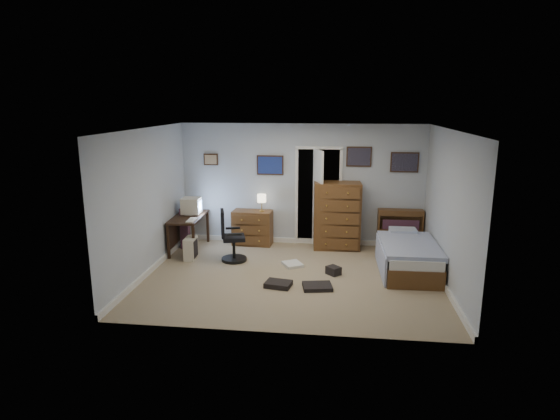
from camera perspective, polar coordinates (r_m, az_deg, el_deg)
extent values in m
cube|color=tan|center=(8.09, 1.46, -8.21)|extent=(5.00, 4.00, 0.02)
cube|color=black|center=(9.50, -11.11, -0.83)|extent=(0.61, 1.24, 0.04)
cube|color=black|center=(9.13, -13.45, -3.79)|extent=(0.05, 0.05, 0.67)
cube|color=black|center=(8.99, -10.49, -3.91)|extent=(0.05, 0.05, 0.67)
cube|color=black|center=(10.18, -11.48, -1.95)|extent=(0.05, 0.05, 0.67)
cube|color=black|center=(10.06, -8.81, -2.02)|extent=(0.05, 0.05, 0.67)
cube|color=black|center=(9.65, -12.53, -2.58)|extent=(0.07, 1.13, 0.47)
cube|color=beige|center=(9.59, -10.77, 0.53)|extent=(0.37, 0.35, 0.32)
cube|color=#8CB2F2|center=(9.54, -9.71, 0.51)|extent=(0.02, 0.26, 0.21)
cube|color=beige|center=(9.62, -10.73, -0.46)|extent=(0.24, 0.24, 0.02)
cube|color=beige|center=(9.11, -10.71, -1.20)|extent=(0.15, 0.38, 0.02)
cube|color=beige|center=(9.06, -10.83, -4.61)|extent=(0.20, 0.40, 0.42)
cube|color=black|center=(9.03, -10.23, -4.63)|extent=(0.02, 0.28, 0.33)
cylinder|color=black|center=(8.91, -5.60, -5.98)|extent=(0.59, 0.59, 0.05)
cylinder|color=black|center=(8.85, -5.63, -4.75)|extent=(0.07, 0.07, 0.37)
cube|color=black|center=(8.78, -5.66, -3.39)|extent=(0.50, 0.50, 0.07)
cube|color=black|center=(8.70, -7.03, -1.65)|extent=(0.15, 0.37, 0.50)
cube|color=black|center=(8.54, -5.59, -2.98)|extent=(0.28, 0.12, 0.04)
cube|color=black|center=(8.96, -5.77, -2.21)|extent=(0.28, 0.12, 0.04)
cube|color=maroon|center=(9.70, -11.51, -2.19)|extent=(0.17, 0.17, 0.83)
cube|color=brown|center=(9.78, -3.38, -2.15)|extent=(0.83, 0.45, 0.72)
cylinder|color=gold|center=(9.66, -2.24, -0.08)|extent=(0.11, 0.11, 0.02)
cylinder|color=gold|center=(9.63, -2.24, 0.55)|extent=(0.02, 0.02, 0.22)
cylinder|color=beige|center=(9.60, -2.25, 1.44)|extent=(0.19, 0.19, 0.16)
cube|color=black|center=(10.00, 4.75, 1.93)|extent=(0.90, 0.60, 2.00)
cube|color=white|center=(9.71, 2.02, 1.62)|extent=(0.06, 0.05, 2.00)
cube|color=white|center=(9.67, 7.34, 1.48)|extent=(0.06, 0.05, 2.00)
cube|color=white|center=(9.53, 4.79, 7.57)|extent=(0.96, 0.05, 0.06)
cube|color=white|center=(9.58, 4.39, 1.43)|extent=(0.31, 0.77, 2.00)
sphere|color=gold|center=(9.42, 6.23, 1.20)|extent=(0.06, 0.06, 0.06)
cube|color=brown|center=(9.53, 6.94, -0.66)|extent=(0.96, 0.61, 1.36)
cube|color=brown|center=(9.81, 14.39, -2.25)|extent=(0.90, 0.23, 0.81)
cube|color=black|center=(9.70, 14.49, -1.49)|extent=(0.83, 0.09, 0.27)
cube|color=maroon|center=(9.71, 14.48, -1.69)|extent=(0.72, 0.11, 0.20)
cube|color=brown|center=(8.61, 15.27, -6.17)|extent=(0.93, 1.81, 0.31)
cube|color=white|center=(8.54, 15.37, -4.66)|extent=(0.89, 1.78, 0.16)
cube|color=#5766A2|center=(8.42, 15.50, -4.20)|extent=(0.98, 1.54, 0.09)
cube|color=#5766A2|center=(8.43, 12.20, -5.73)|extent=(0.06, 1.53, 0.49)
cube|color=slate|center=(9.14, 14.76, -2.57)|extent=(0.50, 0.35, 0.12)
cube|color=#331E11|center=(9.91, -8.43, 6.12)|extent=(0.30, 0.03, 0.24)
cube|color=#87904E|center=(9.89, -8.45, 6.11)|extent=(0.25, 0.01, 0.19)
cube|color=#331E11|center=(9.67, -1.21, 5.49)|extent=(0.55, 0.03, 0.40)
cube|color=navy|center=(9.65, -1.22, 5.48)|extent=(0.50, 0.01, 0.35)
cube|color=#331E11|center=(9.56, 9.60, 6.43)|extent=(0.50, 0.03, 0.40)
cube|color=black|center=(9.54, 9.60, 6.42)|extent=(0.45, 0.01, 0.35)
cube|color=#331E11|center=(9.65, 14.94, 5.64)|extent=(0.55, 0.03, 0.40)
cube|color=black|center=(9.64, 14.96, 5.63)|extent=(0.50, 0.01, 0.35)
cube|color=black|center=(7.67, -0.21, -9.03)|extent=(0.46, 0.38, 0.08)
cube|color=silver|center=(8.61, 1.55, -6.63)|extent=(0.44, 0.46, 0.05)
cube|color=black|center=(7.63, 4.57, -9.27)|extent=(0.52, 0.43, 0.06)
cube|color=black|center=(8.22, 6.54, -7.34)|extent=(0.29, 0.29, 0.14)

